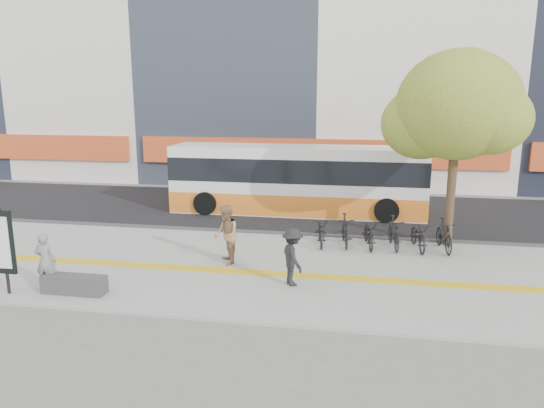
% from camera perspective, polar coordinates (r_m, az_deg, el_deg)
% --- Properties ---
extents(ground, '(120.00, 120.00, 0.00)m').
position_cam_1_polar(ground, '(13.32, -9.36, -9.23)').
color(ground, '#62625D').
rests_on(ground, ground).
extents(sidewalk, '(40.00, 7.00, 0.08)m').
position_cam_1_polar(sidewalk, '(14.64, -7.42, -6.99)').
color(sidewalk, gray).
rests_on(sidewalk, ground).
extents(tactile_strip, '(40.00, 0.45, 0.01)m').
position_cam_1_polar(tactile_strip, '(14.18, -8.03, -7.47)').
color(tactile_strip, gold).
rests_on(tactile_strip, sidewalk).
extents(street, '(40.00, 8.00, 0.06)m').
position_cam_1_polar(street, '(21.63, -1.48, -0.54)').
color(street, black).
rests_on(street, ground).
extents(curb, '(40.00, 0.25, 0.14)m').
position_cam_1_polar(curb, '(17.84, -4.06, -3.25)').
color(curb, '#323234').
rests_on(curb, ground).
extents(bench, '(1.60, 0.45, 0.45)m').
position_cam_1_polar(bench, '(13.30, -21.91, -8.63)').
color(bench, '#323234').
rests_on(bench, sidewalk).
extents(signboard, '(0.55, 0.10, 2.20)m').
position_cam_1_polar(signboard, '(13.66, -28.67, -4.04)').
color(signboard, black).
rests_on(signboard, sidewalk).
extents(street_tree, '(4.40, 3.80, 6.31)m').
position_cam_1_polar(street_tree, '(16.73, 20.54, 10.40)').
color(street_tree, '#382919').
rests_on(street_tree, sidewalk).
extents(bus, '(10.46, 2.48, 2.78)m').
position_cam_1_polar(bus, '(20.61, 2.87, 2.60)').
color(bus, silver).
rests_on(bus, street).
extents(bicycle_row, '(4.62, 1.80, 1.01)m').
position_cam_1_polar(bicycle_row, '(16.25, 12.43, -3.29)').
color(bicycle_row, black).
rests_on(bicycle_row, sidewalk).
extents(seated_woman, '(0.58, 0.41, 1.49)m').
position_cam_1_polar(seated_woman, '(13.65, -24.73, -6.04)').
color(seated_woman, black).
rests_on(seated_woman, sidewalk).
extents(pedestrian_tan, '(0.95, 1.04, 1.74)m').
position_cam_1_polar(pedestrian_tan, '(14.32, -5.33, -3.57)').
color(pedestrian_tan, '#996F50').
rests_on(pedestrian_tan, sidewalk).
extents(pedestrian_dark, '(0.96, 1.13, 1.51)m').
position_cam_1_polar(pedestrian_dark, '(12.72, 2.40, -6.12)').
color(pedestrian_dark, black).
rests_on(pedestrian_dark, sidewalk).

